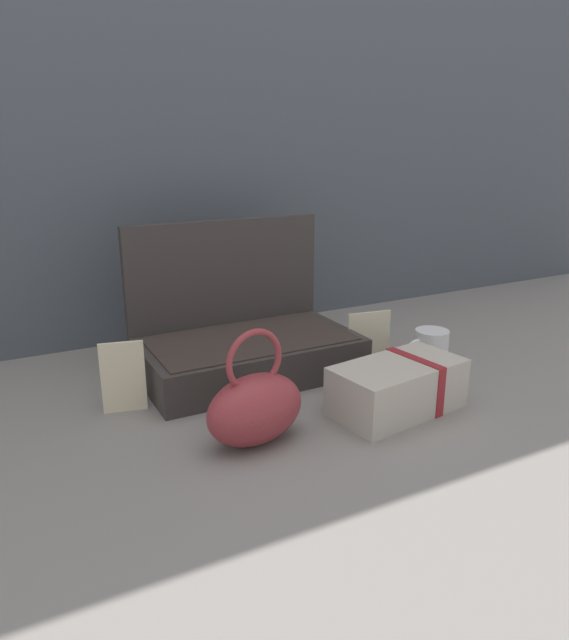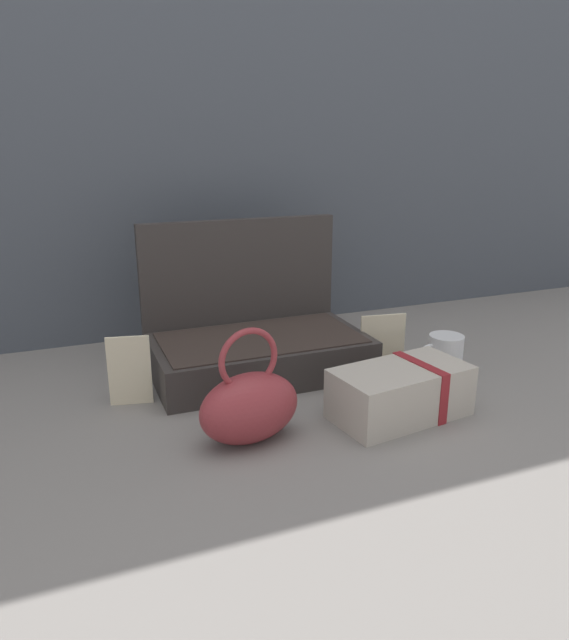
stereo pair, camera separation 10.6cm
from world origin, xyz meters
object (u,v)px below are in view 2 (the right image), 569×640
Objects in this scene: coffee_mug at (444,356)px; info_card_left at (130,371)px; teal_pouch_handbag at (250,405)px; cream_toiletry_bag at (402,392)px; open_suitcase at (255,338)px; poster_card_right at (383,340)px.

info_card_left reaches higher than coffee_mug.
teal_pouch_handbag is 1.84× the size of coffee_mug.
teal_pouch_handbag is at bearing 177.39° from cream_toiletry_bag.
cream_toiletry_bag is (0.30, -0.01, -0.02)m from teal_pouch_handbag.
poster_card_right is at bearing -16.13° from open_suitcase.
open_suitcase is at bearing 172.24° from poster_card_right.
open_suitcase is at bearing 118.96° from cream_toiletry_bag.
open_suitcase is 3.89× the size of poster_card_right.
info_card_left is 1.17× the size of poster_card_right.
cream_toiletry_bag is at bearing -145.40° from coffee_mug.
cream_toiletry_bag is 2.27× the size of poster_card_right.
open_suitcase is 4.15× the size of coffee_mug.
info_card_left reaches higher than cream_toiletry_bag.
teal_pouch_handbag reaches higher than coffee_mug.
coffee_mug is at bearing 2.84° from info_card_left.
cream_toiletry_bag is 2.42× the size of coffee_mug.
open_suitcase is at bearing 69.42° from teal_pouch_handbag.
poster_card_right is (0.29, -0.08, -0.02)m from open_suitcase.
teal_pouch_handbag is at bearing -110.58° from open_suitcase.
coffee_mug is at bearing 13.82° from teal_pouch_handbag.
coffee_mug is 0.68m from info_card_left.
info_card_left is at bearing -163.74° from open_suitcase.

